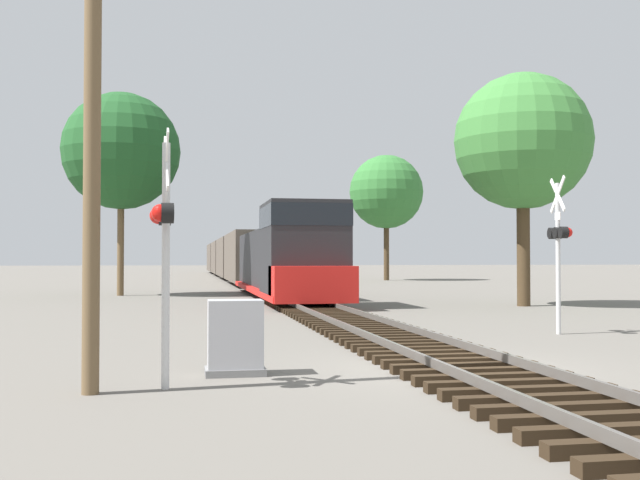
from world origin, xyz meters
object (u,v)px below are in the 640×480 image
Objects in this scene: utility_pole at (93,62)px; tree_far_right at (523,142)px; crossing_signal_near at (164,231)px; relay_cabinet at (235,338)px; tree_mid_background at (121,151)px; tree_deep_background at (386,192)px; freight_train at (237,258)px; crossing_signal_far at (559,239)px.

tree_far_right reaches higher than utility_pole.
crossing_signal_near is at bearing -129.18° from tree_far_right.
utility_pole is at bearing -146.84° from relay_cabinet.
tree_mid_background is 31.85m from tree_deep_background.
tree_far_right is at bearing -76.85° from freight_train.
freight_train is 55.88m from utility_pole.
tree_mid_background reaches higher than utility_pole.
tree_mid_background is (-4.09, 27.75, 6.95)m from relay_cabinet.
crossing_signal_far is 26.40m from tree_mid_background.
relay_cabinet is 28.90m from tree_mid_background.
tree_far_right is at bearing 49.19° from utility_pole.
crossing_signal_near is 2.65m from utility_pole.
crossing_signal_far is 0.42× the size of tree_far_right.
crossing_signal_far is at bearing -60.53° from tree_mid_background.
freight_train is 28.07m from tree_mid_background.
crossing_signal_far reaches higher than relay_cabinet.
tree_far_right is 0.89× the size of tree_mid_background.
relay_cabinet is 21.31m from tree_far_right.
tree_deep_background reaches higher than utility_pole.
crossing_signal_near is 22.49m from tree_far_right.
tree_deep_background reaches higher than crossing_signal_near.
tree_mid_background is at bearing 98.39° from relay_cabinet.
freight_train is 8.46× the size of tree_far_right.
crossing_signal_near is 0.34× the size of tree_deep_background.
freight_train is 49.10m from crossing_signal_far.
tree_deep_background is at bearing -10.31° from freight_train.
utility_pole is 0.97× the size of tree_far_right.
crossing_signal_near is 3.07× the size of relay_cabinet.
crossing_signal_near is at bearing -95.20° from freight_train.
crossing_signal_far is at bearing 118.77° from crossing_signal_near.
crossing_signal_near is at bearing 128.60° from crossing_signal_far.
relay_cabinet is 0.11× the size of tree_deep_background.
tree_far_right is at bearing 51.19° from relay_cabinet.
tree_deep_background is at bearing 48.74° from tree_mid_background.
relay_cabinet is 54.87m from tree_deep_background.
tree_far_right is (14.96, 17.32, 1.92)m from utility_pole.
utility_pole is 0.83× the size of tree_deep_background.
tree_deep_background is (21.00, 23.95, 0.29)m from tree_mid_background.
tree_far_right reaches higher than crossing_signal_near.
utility_pole reaches higher than crossing_signal_far.
tree_deep_background is at bearing -4.66° from crossing_signal_far.
relay_cabinet is at bearing 126.47° from crossing_signal_far.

